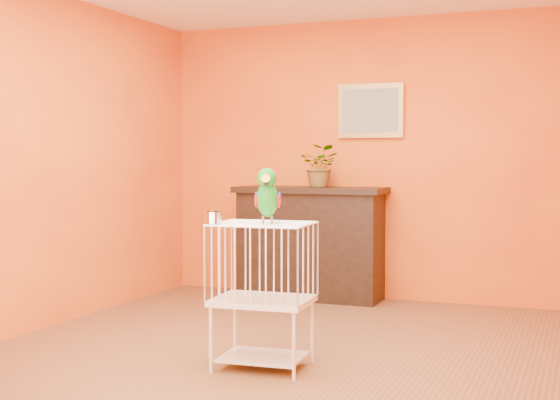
% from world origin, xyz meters
% --- Properties ---
extents(ground, '(4.50, 4.50, 0.00)m').
position_xyz_m(ground, '(0.00, 0.00, 0.00)').
color(ground, brown).
rests_on(ground, ground).
extents(room_shell, '(4.50, 4.50, 4.50)m').
position_xyz_m(room_shell, '(0.00, 0.00, 1.58)').
color(room_shell, orange).
rests_on(room_shell, ground).
extents(console_cabinet, '(1.41, 0.51, 1.04)m').
position_xyz_m(console_cabinet, '(-0.52, 2.01, 0.52)').
color(console_cabinet, black).
rests_on(console_cabinet, ground).
extents(potted_plant, '(0.37, 0.41, 0.31)m').
position_xyz_m(potted_plant, '(-0.41, 2.04, 1.20)').
color(potted_plant, '#26722D').
rests_on(potted_plant, console_cabinet).
extents(framed_picture, '(0.62, 0.04, 0.50)m').
position_xyz_m(framed_picture, '(0.00, 2.22, 1.75)').
color(framed_picture, '#A87C3C').
rests_on(framed_picture, room_shell).
extents(birdcage, '(0.62, 0.49, 0.91)m').
position_xyz_m(birdcage, '(0.02, -0.40, 0.47)').
color(birdcage, white).
rests_on(birdcage, ground).
extents(feed_cup, '(0.10, 0.10, 0.07)m').
position_xyz_m(feed_cup, '(-0.22, -0.59, 0.95)').
color(feed_cup, silver).
rests_on(feed_cup, birdcage).
extents(parrot, '(0.18, 0.31, 0.34)m').
position_xyz_m(parrot, '(0.07, -0.43, 1.08)').
color(parrot, '#59544C').
rests_on(parrot, birdcage).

